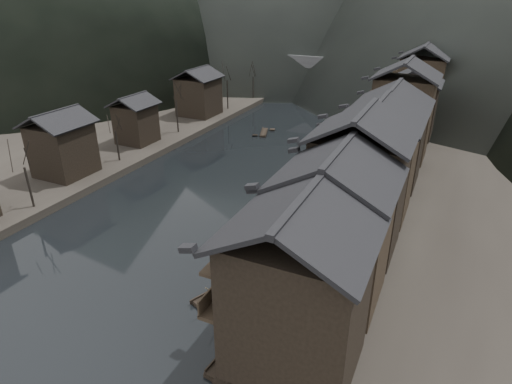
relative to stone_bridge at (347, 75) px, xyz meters
The scene contains 12 objects.
water 72.18m from the stone_bridge, 90.00° to the right, with size 300.00×300.00×0.00m, color black.
left_bank 47.64m from the stone_bridge, 137.56° to the right, with size 40.00×200.00×1.20m, color #2D2823.
stilt_houses 55.61m from the stone_bridge, 71.85° to the right, with size 9.00×67.60×15.15m.
left_houses 55.79m from the stone_bridge, 111.56° to the right, with size 8.10×53.20×8.73m.
bare_trees 48.88m from the stone_bridge, 110.36° to the right, with size 3.97×70.98×7.94m.
moored_sampans 55.95m from the stone_bridge, 77.54° to the right, with size 3.16×54.48×0.47m.
midriver_boats 24.37m from the stone_bridge, 88.77° to the right, with size 11.98×22.33×0.44m.
stone_bridge is the anchor object (origin of this frame).
hero_sampan 74.32m from the stone_bridge, 83.34° to the right, with size 2.89×5.24×0.44m.
cargo_heap 74.05m from the stone_bridge, 83.39° to the right, with size 1.17×1.53×0.70m, color black.
boatman 76.04m from the stone_bridge, 82.95° to the right, with size 0.66×0.43×1.80m, color slate.
bamboo_pole 75.98m from the stone_bridge, 82.80° to the right, with size 0.06×0.06×3.94m, color #8C7A51.
Camera 1 is at (23.20, -25.71, 22.44)m, focal length 30.00 mm.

